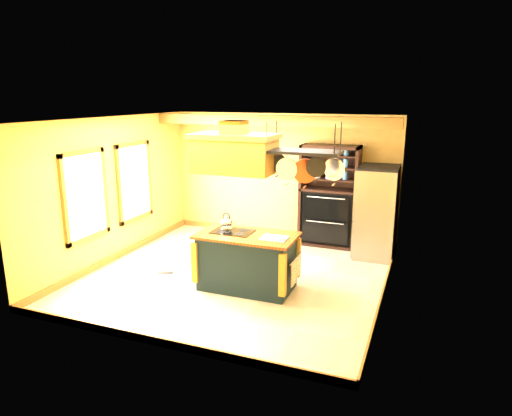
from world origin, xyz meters
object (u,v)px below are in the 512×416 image
Objects in this scene: kitchen_island at (247,261)px; refrigerator at (376,214)px; hutch at (329,206)px; range_hood at (234,152)px; pot_rack at (304,159)px.

refrigerator is at bearing 52.97° from kitchen_island.
refrigerator is 1.06m from hutch.
range_hood is 3.33m from refrigerator.
kitchen_island is 1.35× the size of pot_rack.
pot_rack is 0.68× the size of refrigerator.
hutch is at bearing 159.47° from refrigerator.
range_hood is at bearing 179.97° from kitchen_island.
hutch is (-0.99, 0.37, -0.02)m from refrigerator.
pot_rack is (1.10, 0.01, -0.06)m from range_hood.
hutch reaches higher than refrigerator.
hutch is at bearing 93.46° from pot_rack.
range_hood is at bearing -109.22° from hutch.
kitchen_island is 2.82m from hutch.
refrigerator reaches higher than kitchen_island.
pot_rack is at bearing -86.54° from hutch.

